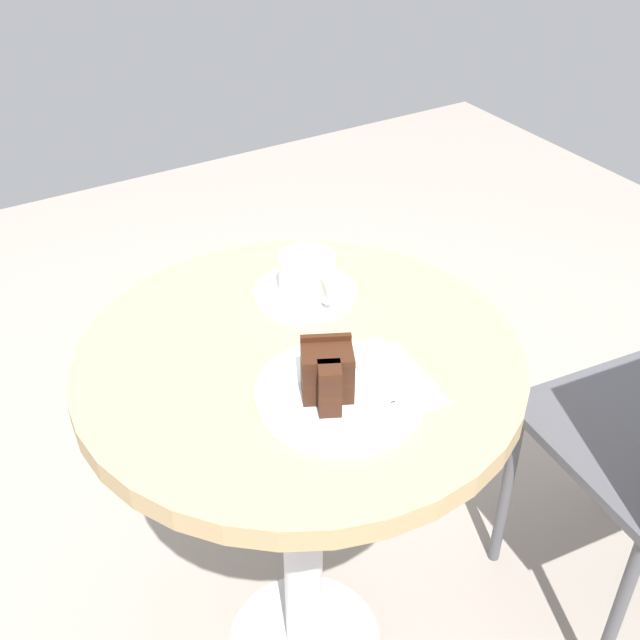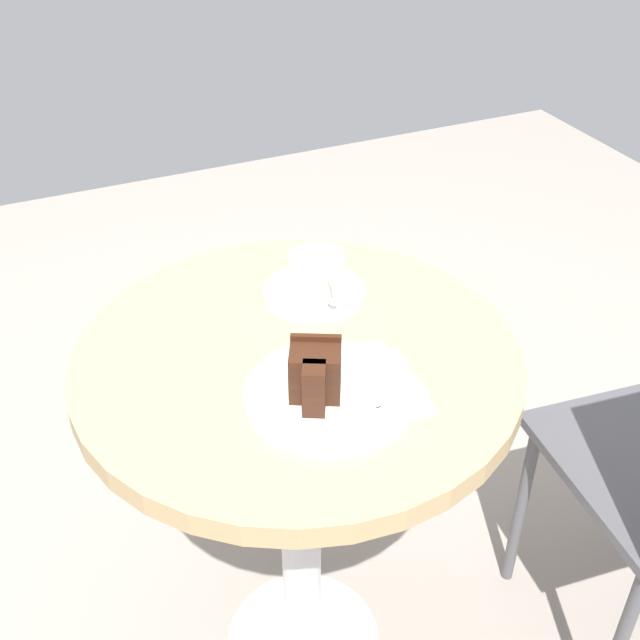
% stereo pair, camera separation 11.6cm
% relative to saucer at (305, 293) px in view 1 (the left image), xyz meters
% --- Properties ---
extents(cafe_table, '(0.66, 0.66, 0.73)m').
position_rel_saucer_xyz_m(cafe_table, '(0.13, -0.08, -0.14)').
color(cafe_table, tan).
rests_on(cafe_table, ground).
extents(saucer, '(0.17, 0.17, 0.01)m').
position_rel_saucer_xyz_m(saucer, '(0.00, 0.00, 0.00)').
color(saucer, silver).
rests_on(saucer, cafe_table).
extents(coffee_cup, '(0.12, 0.09, 0.07)m').
position_rel_saucer_xyz_m(coffee_cup, '(0.01, 0.00, 0.04)').
color(coffee_cup, silver).
rests_on(coffee_cup, saucer).
extents(teaspoon, '(0.09, 0.07, 0.00)m').
position_rel_saucer_xyz_m(teaspoon, '(0.01, -0.06, 0.01)').
color(teaspoon, silver).
rests_on(teaspoon, saucer).
extents(cake_plate, '(0.23, 0.23, 0.01)m').
position_rel_saucer_xyz_m(cake_plate, '(0.24, -0.09, 0.00)').
color(cake_plate, silver).
rests_on(cake_plate, cafe_table).
extents(cake_slice, '(0.09, 0.08, 0.08)m').
position_rel_saucer_xyz_m(cake_slice, '(0.24, -0.10, 0.04)').
color(cake_slice, '#381E14').
rests_on(cake_slice, cake_plate).
extents(fork, '(0.16, 0.02, 0.00)m').
position_rel_saucer_xyz_m(fork, '(0.28, -0.04, 0.01)').
color(fork, silver).
rests_on(fork, cake_plate).
extents(napkin, '(0.18, 0.17, 0.00)m').
position_rel_saucer_xyz_m(napkin, '(0.24, -0.03, -0.00)').
color(napkin, tan).
rests_on(napkin, cafe_table).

